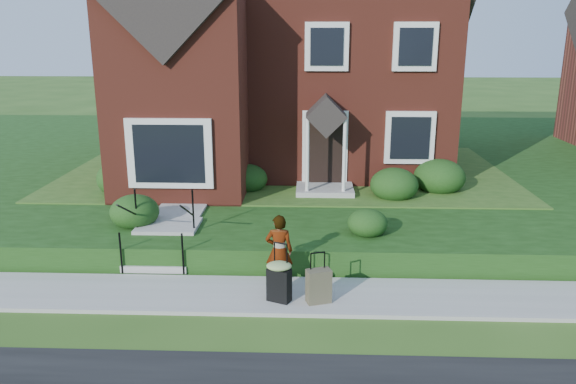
{
  "coord_description": "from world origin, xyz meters",
  "views": [
    {
      "loc": [
        0.75,
        -9.9,
        4.9
      ],
      "look_at": [
        0.29,
        2.0,
        1.57
      ],
      "focal_mm": 35.0,
      "sensor_mm": 36.0,
      "label": 1
    }
  ],
  "objects_px": {
    "woman": "(279,251)",
    "suitcase_olive": "(319,286)",
    "front_steps": "(164,239)",
    "suitcase_black": "(279,279)"
  },
  "relations": [
    {
      "from": "front_steps",
      "to": "suitcase_olive",
      "type": "bearing_deg",
      "value": -32.04
    },
    {
      "from": "woman",
      "to": "front_steps",
      "type": "bearing_deg",
      "value": -27.92
    },
    {
      "from": "woman",
      "to": "suitcase_olive",
      "type": "height_order",
      "value": "woman"
    },
    {
      "from": "woman",
      "to": "suitcase_olive",
      "type": "xyz_separation_m",
      "value": [
        0.77,
        -0.69,
        -0.41
      ]
    },
    {
      "from": "front_steps",
      "to": "woman",
      "type": "distance_m",
      "value": 3.08
    },
    {
      "from": "front_steps",
      "to": "woman",
      "type": "height_order",
      "value": "front_steps"
    },
    {
      "from": "front_steps",
      "to": "suitcase_olive",
      "type": "height_order",
      "value": "front_steps"
    },
    {
      "from": "suitcase_black",
      "to": "suitcase_olive",
      "type": "xyz_separation_m",
      "value": [
        0.74,
        -0.03,
        -0.12
      ]
    },
    {
      "from": "woman",
      "to": "suitcase_olive",
      "type": "bearing_deg",
      "value": 139.15
    },
    {
      "from": "suitcase_black",
      "to": "suitcase_olive",
      "type": "distance_m",
      "value": 0.75
    }
  ]
}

